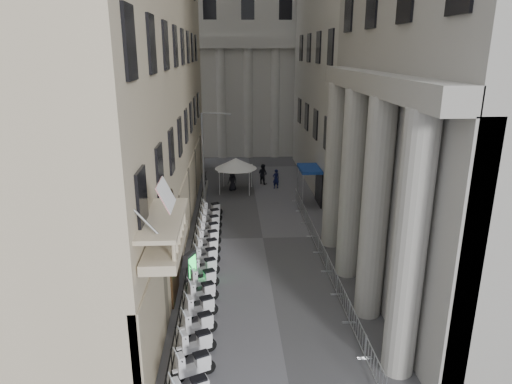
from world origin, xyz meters
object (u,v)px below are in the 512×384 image
(security_tent, at_px, (234,163))
(pedestrian_b, at_px, (263,174))
(info_kiosk, at_px, (190,269))
(street_lamp, at_px, (206,151))
(pedestrian_a, at_px, (276,179))

(security_tent, relative_size, pedestrian_b, 1.93)
(info_kiosk, distance_m, pedestrian_b, 19.55)
(street_lamp, height_order, pedestrian_a, street_lamp)
(street_lamp, relative_size, pedestrian_b, 3.88)
(security_tent, height_order, pedestrian_b, security_tent)
(security_tent, height_order, street_lamp, street_lamp)
(street_lamp, distance_m, info_kiosk, 13.88)
(security_tent, xyz_separation_m, pedestrian_a, (3.70, 0.41, -1.59))
(info_kiosk, distance_m, pedestrian_a, 18.43)
(street_lamp, xyz_separation_m, info_kiosk, (-0.25, -13.47, -3.34))
(security_tent, bearing_deg, info_kiosk, -98.20)
(security_tent, xyz_separation_m, street_lamp, (-2.20, -3.49, 1.84))
(pedestrian_a, xyz_separation_m, pedestrian_b, (-1.06, 1.51, 0.07))
(street_lamp, xyz_separation_m, pedestrian_a, (5.89, 3.90, -3.42))
(street_lamp, bearing_deg, info_kiosk, -78.98)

